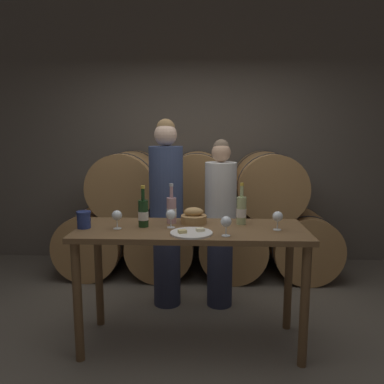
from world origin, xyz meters
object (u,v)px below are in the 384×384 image
(tasting_table, at_px, (191,245))
(wine_glass_right, at_px, (278,217))
(wine_glass_left, at_px, (171,215))
(person_left, at_px, (166,211))
(bread_basket, at_px, (194,217))
(cheese_plate, at_px, (191,233))
(wine_bottle_red, at_px, (143,213))
(person_right, at_px, (220,222))
(wine_bottle_white, at_px, (241,210))
(wine_bottle_rose, at_px, (172,210))
(blue_crock, at_px, (84,219))
(wine_glass_center, at_px, (226,222))
(wine_glass_far_left, at_px, (117,216))

(tasting_table, distance_m, wine_glass_right, 0.67)
(wine_glass_left, bearing_deg, person_left, 99.18)
(bread_basket, bearing_deg, cheese_plate, -90.79)
(wine_bottle_red, xyz_separation_m, cheese_plate, (0.37, -0.19, -0.10))
(person_right, relative_size, wine_bottle_white, 4.85)
(wine_bottle_rose, height_order, blue_crock, wine_bottle_rose)
(cheese_plate, xyz_separation_m, wine_glass_left, (-0.16, 0.17, 0.09))
(wine_bottle_red, bearing_deg, wine_glass_left, -4.91)
(wine_bottle_rose, bearing_deg, blue_crock, -164.12)
(person_right, bearing_deg, person_left, 179.98)
(cheese_plate, xyz_separation_m, wine_glass_right, (0.62, 0.14, 0.09))
(wine_bottle_red, distance_m, wine_bottle_white, 0.75)
(blue_crock, bearing_deg, wine_glass_left, 3.59)
(person_right, relative_size, wine_glass_center, 11.31)
(wine_bottle_red, relative_size, cheese_plate, 1.05)
(person_right, bearing_deg, wine_bottle_white, -75.28)
(wine_glass_far_left, relative_size, wine_glass_center, 1.00)
(wine_bottle_white, xyz_separation_m, wine_glass_left, (-0.53, -0.13, -0.01))
(tasting_table, relative_size, wine_bottle_red, 5.43)
(person_left, relative_size, wine_glass_left, 12.62)
(wine_bottle_red, xyz_separation_m, bread_basket, (0.37, 0.12, -0.06))
(bread_basket, relative_size, wine_glass_far_left, 1.46)
(wine_bottle_rose, bearing_deg, tasting_table, -41.61)
(wine_bottle_red, distance_m, bread_basket, 0.40)
(wine_bottle_red, relative_size, wine_glass_far_left, 2.26)
(wine_bottle_rose, bearing_deg, wine_bottle_white, -0.92)
(bread_basket, distance_m, wine_glass_center, 0.43)
(wine_glass_left, bearing_deg, tasting_table, -0.77)
(blue_crock, distance_m, wine_glass_center, 1.06)
(wine_bottle_white, height_order, wine_glass_left, wine_bottle_white)
(wine_glass_center, height_order, wine_glass_right, same)
(wine_bottle_red, height_order, bread_basket, wine_bottle_red)
(cheese_plate, bearing_deg, wine_bottle_red, 152.79)
(tasting_table, relative_size, wine_glass_far_left, 12.30)
(person_right, distance_m, wine_glass_left, 0.81)
(person_right, xyz_separation_m, wine_bottle_white, (0.14, -0.54, 0.23))
(person_right, relative_size, wine_glass_left, 11.31)
(blue_crock, distance_m, wine_glass_left, 0.65)
(wine_bottle_white, relative_size, cheese_plate, 1.09)
(person_right, relative_size, wine_bottle_rose, 5.01)
(bread_basket, xyz_separation_m, cheese_plate, (-0.00, -0.31, -0.04))
(person_left, relative_size, wine_bottle_red, 5.58)
(bread_basket, xyz_separation_m, wine_glass_center, (0.23, -0.35, 0.05))
(person_left, bearing_deg, wine_bottle_white, -40.09)
(person_right, xyz_separation_m, bread_basket, (-0.23, -0.53, 0.17))
(tasting_table, relative_size, person_left, 0.97)
(person_left, height_order, wine_glass_center, person_left)
(tasting_table, height_order, wine_glass_right, wine_glass_right)
(person_left, height_order, wine_glass_right, person_left)
(cheese_plate, relative_size, wine_glass_center, 2.15)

